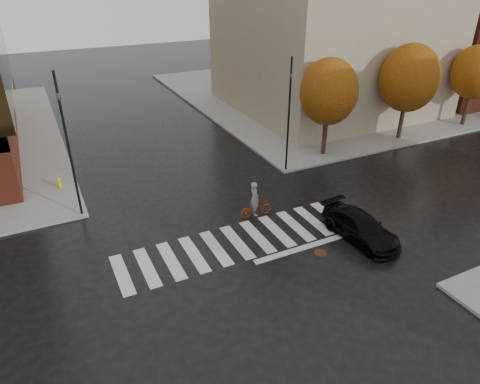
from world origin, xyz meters
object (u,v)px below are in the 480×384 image
object	(u,v)px
sedan	(360,227)
fire_hydrant	(59,182)
cyclist	(255,205)
traffic_light_nw	(67,138)
traffic_light_ne	(289,109)

from	to	relation	value
sedan	fire_hydrant	distance (m)	17.17
fire_hydrant	cyclist	bearing A→B (deg)	-40.92
traffic_light_nw	fire_hydrant	xyz separation A→B (m)	(-0.70, 3.70, -3.90)
sedan	cyclist	size ratio (longest dim) A/B	2.16
sedan	cyclist	bearing A→B (deg)	126.30
sedan	traffic_light_ne	size ratio (longest dim) A/B	0.62
cyclist	fire_hydrant	size ratio (longest dim) A/B	3.11
sedan	traffic_light_nw	distance (m)	14.78
traffic_light_nw	traffic_light_ne	bearing A→B (deg)	113.82
traffic_light_nw	traffic_light_ne	xyz separation A→B (m)	(12.60, 0.00, -0.28)
sedan	fire_hydrant	world-z (taller)	sedan
cyclist	traffic_light_ne	size ratio (longest dim) A/B	0.29
traffic_light_nw	fire_hydrant	world-z (taller)	traffic_light_nw
fire_hydrant	traffic_light_ne	bearing A→B (deg)	-15.54
cyclist	traffic_light_nw	size ratio (longest dim) A/B	0.27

